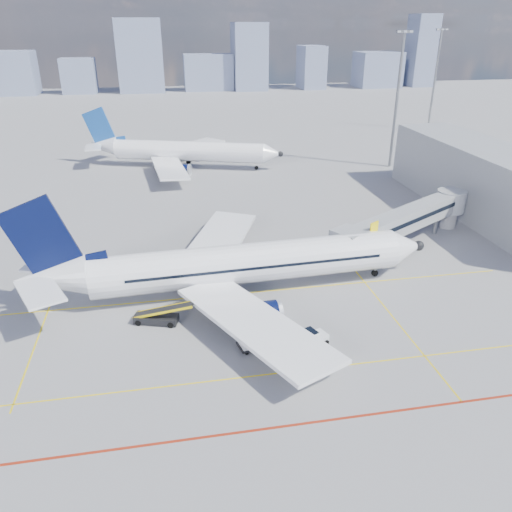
{
  "coord_description": "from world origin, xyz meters",
  "views": [
    {
      "loc": [
        -7.11,
        -38.67,
        26.45
      ],
      "look_at": [
        1.65,
        8.69,
        4.0
      ],
      "focal_mm": 35.0,
      "sensor_mm": 36.0,
      "label": 1
    }
  ],
  "objects_px": {
    "main_aircraft": "(232,265)",
    "second_aircraft": "(181,151)",
    "belt_loader": "(158,317)",
    "cargo_dolly": "(259,335)",
    "ramp_worker": "(293,331)",
    "baggage_tug": "(312,338)"
  },
  "relations": [
    {
      "from": "second_aircraft",
      "to": "belt_loader",
      "type": "bearing_deg",
      "value": -76.8
    },
    {
      "from": "main_aircraft",
      "to": "ramp_worker",
      "type": "relative_size",
      "value": 28.38
    },
    {
      "from": "belt_loader",
      "to": "cargo_dolly",
      "type": "bearing_deg",
      "value": -14.83
    },
    {
      "from": "baggage_tug",
      "to": "cargo_dolly",
      "type": "bearing_deg",
      "value": 147.96
    },
    {
      "from": "main_aircraft",
      "to": "belt_loader",
      "type": "relative_size",
      "value": 7.24
    },
    {
      "from": "cargo_dolly",
      "to": "second_aircraft",
      "type": "bearing_deg",
      "value": 81.13
    },
    {
      "from": "main_aircraft",
      "to": "baggage_tug",
      "type": "height_order",
      "value": "main_aircraft"
    },
    {
      "from": "cargo_dolly",
      "to": "main_aircraft",
      "type": "bearing_deg",
      "value": 83.11
    },
    {
      "from": "main_aircraft",
      "to": "second_aircraft",
      "type": "relative_size",
      "value": 1.12
    },
    {
      "from": "baggage_tug",
      "to": "belt_loader",
      "type": "height_order",
      "value": "belt_loader"
    },
    {
      "from": "main_aircraft",
      "to": "baggage_tug",
      "type": "distance_m",
      "value": 12.85
    },
    {
      "from": "main_aircraft",
      "to": "cargo_dolly",
      "type": "bearing_deg",
      "value": -87.27
    },
    {
      "from": "baggage_tug",
      "to": "belt_loader",
      "type": "relative_size",
      "value": 0.46
    },
    {
      "from": "cargo_dolly",
      "to": "ramp_worker",
      "type": "height_order",
      "value": "cargo_dolly"
    },
    {
      "from": "second_aircraft",
      "to": "baggage_tug",
      "type": "relative_size",
      "value": 13.94
    },
    {
      "from": "cargo_dolly",
      "to": "belt_loader",
      "type": "distance_m",
      "value": 10.59
    },
    {
      "from": "main_aircraft",
      "to": "belt_loader",
      "type": "distance_m",
      "value": 9.67
    },
    {
      "from": "main_aircraft",
      "to": "second_aircraft",
      "type": "bearing_deg",
      "value": 90.37
    },
    {
      "from": "second_aircraft",
      "to": "cargo_dolly",
      "type": "bearing_deg",
      "value": -68.37
    },
    {
      "from": "main_aircraft",
      "to": "second_aircraft",
      "type": "distance_m",
      "value": 53.8
    },
    {
      "from": "main_aircraft",
      "to": "baggage_tug",
      "type": "relative_size",
      "value": 15.64
    },
    {
      "from": "second_aircraft",
      "to": "baggage_tug",
      "type": "bearing_deg",
      "value": -64.29
    }
  ]
}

